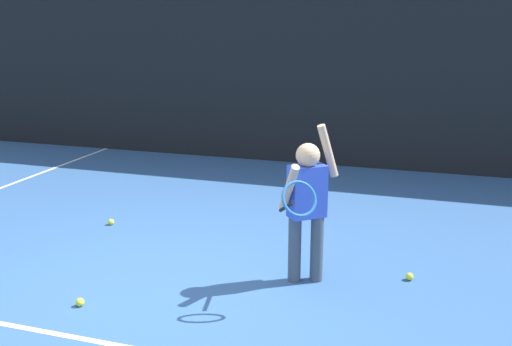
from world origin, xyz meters
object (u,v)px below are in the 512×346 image
(tennis_ball_3, at_px, (111,222))
(tennis_player, at_px, (307,200))
(tennis_ball_2, at_px, (80,302))
(tennis_ball_0, at_px, (410,277))

(tennis_ball_3, bearing_deg, tennis_player, -17.57)
(tennis_ball_2, relative_size, tennis_ball_3, 1.00)
(tennis_ball_0, distance_m, tennis_ball_2, 2.74)
(tennis_ball_0, xyz_separation_m, tennis_ball_3, (-3.20, 0.45, 0.00))
(tennis_ball_0, relative_size, tennis_ball_3, 1.00)
(tennis_ball_0, bearing_deg, tennis_ball_2, -152.61)
(tennis_ball_2, xyz_separation_m, tennis_ball_3, (-0.77, 1.71, 0.00))
(tennis_ball_0, height_order, tennis_ball_2, same)
(tennis_player, height_order, tennis_ball_3, tennis_player)
(tennis_player, relative_size, tennis_ball_0, 20.46)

